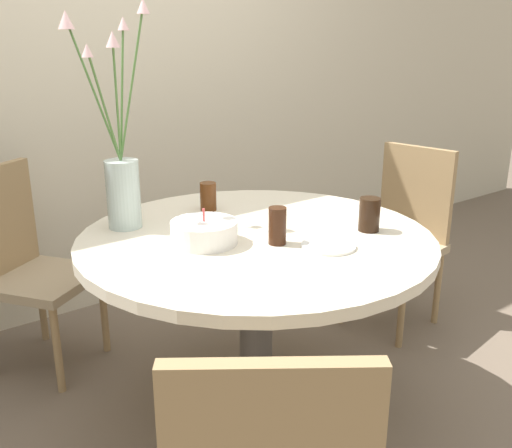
% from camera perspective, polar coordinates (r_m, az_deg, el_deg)
% --- Properties ---
extents(ground_plane, '(16.00, 16.00, 0.00)m').
position_cam_1_polar(ground_plane, '(2.38, -0.00, -17.43)').
color(ground_plane, '#6B5B4C').
extents(wall_back, '(8.00, 0.05, 2.60)m').
position_cam_1_polar(wall_back, '(3.04, -15.22, 15.93)').
color(wall_back, beige).
rests_on(wall_back, ground_plane).
extents(dining_table, '(1.28, 1.28, 0.71)m').
position_cam_1_polar(dining_table, '(2.09, -0.00, -4.29)').
color(dining_table, beige).
rests_on(dining_table, ground_plane).
extents(chair_far_back, '(0.56, 0.56, 0.88)m').
position_cam_1_polar(chair_far_back, '(2.62, -22.10, -3.23)').
color(chair_far_back, '#9E896B').
rests_on(chair_far_back, ground_plane).
extents(chair_near_front, '(0.45, 0.45, 0.88)m').
position_cam_1_polar(chair_near_front, '(2.91, 14.48, -0.39)').
color(chair_near_front, '#9E896B').
rests_on(chair_near_front, ground_plane).
extents(birthday_cake, '(0.23, 0.23, 0.12)m').
position_cam_1_polar(birthday_cake, '(1.96, -5.20, -0.83)').
color(birthday_cake, white).
rests_on(birthday_cake, dining_table).
extents(flower_vase, '(0.28, 0.24, 0.80)m').
position_cam_1_polar(flower_vase, '(2.14, -13.40, 5.16)').
color(flower_vase, '#B2C6C1').
rests_on(flower_vase, dining_table).
extents(side_plate, '(0.19, 0.19, 0.01)m').
position_cam_1_polar(side_plate, '(1.94, 7.25, -2.17)').
color(side_plate, white).
rests_on(side_plate, dining_table).
extents(drink_glass_0, '(0.08, 0.08, 0.12)m').
position_cam_1_polar(drink_glass_0, '(2.11, 11.27, 0.94)').
color(drink_glass_0, black).
rests_on(drink_glass_0, dining_table).
extents(drink_glass_1, '(0.07, 0.07, 0.12)m').
position_cam_1_polar(drink_glass_1, '(2.34, -4.80, 2.76)').
color(drink_glass_1, '#51280F').
rests_on(drink_glass_1, dining_table).
extents(drink_glass_2, '(0.06, 0.06, 0.13)m').
position_cam_1_polar(drink_glass_2, '(1.94, 2.23, -0.16)').
color(drink_glass_2, '#33190C').
rests_on(drink_glass_2, dining_table).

